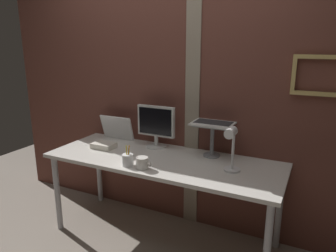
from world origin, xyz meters
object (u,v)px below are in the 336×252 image
(pen_cup, at_px, (128,160))
(whiteboard_panel, at_px, (117,128))
(laptop, at_px, (216,116))
(coffee_mug, at_px, (142,163))
(desk_lamp, at_px, (231,145))
(monitor, at_px, (156,124))

(pen_cup, bearing_deg, whiteboard_panel, 131.56)
(laptop, relative_size, pen_cup, 2.08)
(whiteboard_panel, distance_m, pen_cup, 0.70)
(laptop, distance_m, coffee_mug, 0.73)
(laptop, relative_size, desk_lamp, 0.96)
(coffee_mug, bearing_deg, pen_cup, 179.96)
(whiteboard_panel, xyz_separation_m, coffee_mug, (0.59, -0.52, -0.07))
(coffee_mug, bearing_deg, laptop, 55.72)
(monitor, relative_size, whiteboard_panel, 1.11)
(monitor, xyz_separation_m, pen_cup, (0.01, -0.49, -0.17))
(whiteboard_panel, relative_size, desk_lamp, 0.97)
(monitor, distance_m, coffee_mug, 0.53)
(whiteboard_panel, bearing_deg, desk_lamp, -14.90)
(whiteboard_panel, bearing_deg, laptop, 2.10)
(whiteboard_panel, bearing_deg, pen_cup, -48.44)
(desk_lamp, bearing_deg, pen_cup, -165.02)
(monitor, height_order, laptop, laptop)
(coffee_mug, bearing_deg, desk_lamp, 17.97)
(monitor, relative_size, desk_lamp, 1.07)
(desk_lamp, distance_m, pen_cup, 0.79)
(laptop, distance_m, whiteboard_panel, 0.99)
(monitor, xyz_separation_m, desk_lamp, (0.76, -0.29, 0.00))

